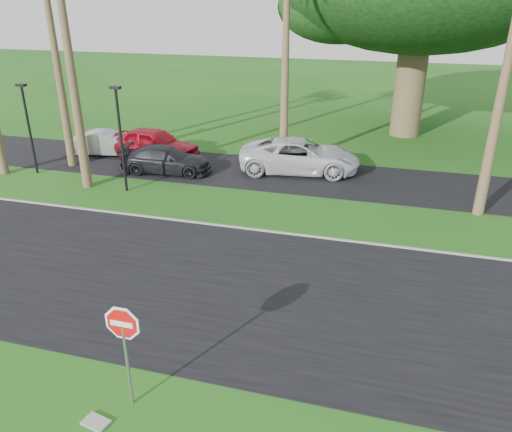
{
  "coord_description": "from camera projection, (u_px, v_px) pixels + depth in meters",
  "views": [
    {
      "loc": [
        5.31,
        -10.22,
        8.15
      ],
      "look_at": [
        1.49,
        3.46,
        1.8
      ],
      "focal_mm": 35.0,
      "sensor_mm": 36.0,
      "label": 1
    }
  ],
  "objects": [
    {
      "name": "parking_strip",
      "position": [
        276.0,
        174.0,
        24.61
      ],
      "size": [
        120.0,
        5.0,
        0.02
      ],
      "primitive_type": "cube",
      "color": "black",
      "rests_on": "ground"
    },
    {
      "name": "ground",
      "position": [
        170.0,
        320.0,
        13.62
      ],
      "size": [
        120.0,
        120.0,
        0.0
      ],
      "primitive_type": "plane",
      "color": "#184F13",
      "rests_on": "ground"
    },
    {
      "name": "streetlight_left",
      "position": [
        28.0,
        123.0,
        23.78
      ],
      "size": [
        0.45,
        0.25,
        4.34
      ],
      "color": "black",
      "rests_on": "ground"
    },
    {
      "name": "car_silver",
      "position": [
        108.0,
        144.0,
        27.2
      ],
      "size": [
        4.23,
        2.21,
        1.33
      ],
      "primitive_type": "imported",
      "rotation": [
        0.0,
        0.0,
        1.78
      ],
      "color": "#AEB0B5",
      "rests_on": "ground"
    },
    {
      "name": "car_minivan",
      "position": [
        300.0,
        156.0,
        24.59
      ],
      "size": [
        6.19,
        3.49,
        1.63
      ],
      "primitive_type": "imported",
      "rotation": [
        0.0,
        0.0,
        1.71
      ],
      "color": "silver",
      "rests_on": "ground"
    },
    {
      "name": "utility_slab",
      "position": [
        96.0,
        422.0,
        10.32
      ],
      "size": [
        0.61,
        0.46,
        0.06
      ],
      "primitive_type": "cube",
      "rotation": [
        0.0,
        0.0,
        -0.21
      ],
      "color": "gray",
      "rests_on": "ground"
    },
    {
      "name": "car_red",
      "position": [
        154.0,
        144.0,
        26.45
      ],
      "size": [
        5.19,
        2.79,
        1.68
      ],
      "primitive_type": "imported",
      "rotation": [
        0.0,
        0.0,
        1.4
      ],
      "color": "#A20D1C",
      "rests_on": "ground"
    },
    {
      "name": "stop_sign_near",
      "position": [
        124.0,
        336.0,
        10.13
      ],
      "size": [
        1.05,
        0.07,
        2.62
      ],
      "color": "gray",
      "rests_on": "ground"
    },
    {
      "name": "road",
      "position": [
        197.0,
        282.0,
        15.37
      ],
      "size": [
        120.0,
        8.0,
        0.02
      ],
      "primitive_type": "cube",
      "color": "black",
      "rests_on": "ground"
    },
    {
      "name": "curb",
      "position": [
        237.0,
        227.0,
        18.93
      ],
      "size": [
        120.0,
        0.12,
        0.06
      ],
      "primitive_type": "cube",
      "color": "gray",
      "rests_on": "ground"
    },
    {
      "name": "car_dark",
      "position": [
        166.0,
        160.0,
        24.59
      ],
      "size": [
        4.65,
        2.31,
        1.3
      ],
      "primitive_type": "imported",
      "rotation": [
        0.0,
        0.0,
        1.68
      ],
      "color": "black",
      "rests_on": "ground"
    },
    {
      "name": "streetlight_right",
      "position": [
        120.0,
        133.0,
        21.48
      ],
      "size": [
        0.45,
        0.25,
        4.64
      ],
      "color": "black",
      "rests_on": "ground"
    }
  ]
}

